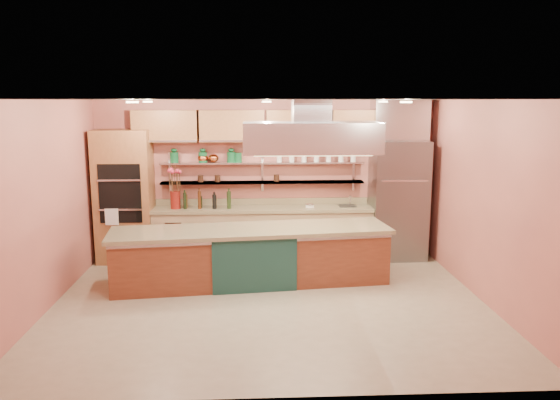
{
  "coord_description": "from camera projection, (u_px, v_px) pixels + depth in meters",
  "views": [
    {
      "loc": [
        -0.21,
        -7.26,
        2.79
      ],
      "look_at": [
        0.19,
        1.0,
        1.28
      ],
      "focal_mm": 35.0,
      "sensor_mm": 36.0,
      "label": 1
    }
  ],
  "objects": [
    {
      "name": "back_counter",
      "position": [
        263.0,
        233.0,
        9.72
      ],
      "size": [
        3.84,
        0.64,
        0.93
      ],
      "primitive_type": "cube",
      "color": "tan",
      "rests_on": "floor"
    },
    {
      "name": "flower_vase",
      "position": [
        175.0,
        200.0,
        9.49
      ],
      "size": [
        0.2,
        0.2,
        0.31
      ],
      "primitive_type": "cylinder",
      "rotation": [
        0.0,
        0.0,
        -0.16
      ],
      "color": "maroon",
      "rests_on": "back_counter"
    },
    {
      "name": "oil_bottle_cluster",
      "position": [
        207.0,
        200.0,
        9.52
      ],
      "size": [
        0.92,
        0.46,
        0.28
      ],
      "primitive_type": "cube",
      "rotation": [
        0.0,
        0.0,
        -0.24
      ],
      "color": "black",
      "rests_on": "back_counter"
    },
    {
      "name": "wall_back",
      "position": [
        265.0,
        178.0,
        9.85
      ],
      "size": [
        6.0,
        0.04,
        2.8
      ],
      "primitive_type": "cube",
      "color": "#B96457",
      "rests_on": "floor"
    },
    {
      "name": "kitchen_scale",
      "position": [
        310.0,
        205.0,
        9.62
      ],
      "size": [
        0.16,
        0.13,
        0.08
      ],
      "primitive_type": "cube",
      "rotation": [
        0.0,
        0.0,
        -0.2
      ],
      "color": "silver",
      "rests_on": "back_counter"
    },
    {
      "name": "ceiling",
      "position": [
        269.0,
        100.0,
        7.14
      ],
      "size": [
        6.0,
        5.0,
        0.02
      ],
      "primitive_type": "cube",
      "color": "black",
      "rests_on": "wall_back"
    },
    {
      "name": "wall_left",
      "position": [
        44.0,
        206.0,
        7.25
      ],
      "size": [
        0.04,
        5.0,
        2.8
      ],
      "primitive_type": "cube",
      "color": "#B96457",
      "rests_on": "floor"
    },
    {
      "name": "wall_front",
      "position": [
        278.0,
        256.0,
        4.94
      ],
      "size": [
        6.0,
        0.04,
        2.8
      ],
      "primitive_type": "cube",
      "color": "#B96457",
      "rests_on": "floor"
    },
    {
      "name": "bar_faucet",
      "position": [
        350.0,
        200.0,
        9.75
      ],
      "size": [
        0.03,
        0.03,
        0.2
      ],
      "primitive_type": "cylinder",
      "rotation": [
        0.0,
        0.0,
        -0.2
      ],
      "color": "silver",
      "rests_on": "back_counter"
    },
    {
      "name": "range_hood",
      "position": [
        311.0,
        137.0,
        8.11
      ],
      "size": [
        2.0,
        1.0,
        0.45
      ],
      "primitive_type": "cube",
      "color": "#B5B8BC",
      "rests_on": "ceiling"
    },
    {
      "name": "wall_shelf_upper",
      "position": [
        262.0,
        163.0,
        9.67
      ],
      "size": [
        3.6,
        0.26,
        0.03
      ],
      "primitive_type": "cube",
      "color": "#B5B8BC",
      "rests_on": "wall_back"
    },
    {
      "name": "oven_stack",
      "position": [
        125.0,
        196.0,
        9.46
      ],
      "size": [
        0.95,
        0.64,
        2.3
      ],
      "primitive_type": "cube",
      "color": "#995F37",
      "rests_on": "floor"
    },
    {
      "name": "copper_kettle",
      "position": [
        213.0,
        158.0,
        9.61
      ],
      "size": [
        0.22,
        0.22,
        0.14
      ],
      "primitive_type": "ellipsoid",
      "rotation": [
        0.0,
        0.0,
        -0.24
      ],
      "color": "#BA562B",
      "rests_on": "wall_shelf_upper"
    },
    {
      "name": "green_canister",
      "position": [
        238.0,
        157.0,
        9.63
      ],
      "size": [
        0.14,
        0.14,
        0.17
      ],
      "primitive_type": "cylinder",
      "rotation": [
        0.0,
        0.0,
        -0.01
      ],
      "color": "#0F4724",
      "rests_on": "wall_shelf_upper"
    },
    {
      "name": "upper_cabinets",
      "position": [
        265.0,
        126.0,
        9.5
      ],
      "size": [
        4.6,
        0.36,
        0.55
      ],
      "primitive_type": "cube",
      "color": "#995F37",
      "rests_on": "wall_back"
    },
    {
      "name": "refrigerator",
      "position": [
        398.0,
        200.0,
        9.67
      ],
      "size": [
        0.95,
        0.72,
        2.1
      ],
      "primitive_type": "cube",
      "color": "slate",
      "rests_on": "floor"
    },
    {
      "name": "ceiling_downlights",
      "position": [
        269.0,
        102.0,
        7.35
      ],
      "size": [
        4.0,
        2.8,
        0.02
      ],
      "primitive_type": "cube",
      "color": "#FFE5A5",
      "rests_on": "ceiling"
    },
    {
      "name": "wall_right",
      "position": [
        486.0,
        202.0,
        7.54
      ],
      "size": [
        0.04,
        5.0,
        2.8
      ],
      "primitive_type": "cube",
      "color": "#B96457",
      "rests_on": "floor"
    },
    {
      "name": "wall_shelf_lower",
      "position": [
        263.0,
        182.0,
        9.73
      ],
      "size": [
        3.6,
        0.26,
        0.03
      ],
      "primitive_type": "cube",
      "color": "#B5B8BC",
      "rests_on": "wall_back"
    },
    {
      "name": "island",
      "position": [
        251.0,
        256.0,
        8.39
      ],
      "size": [
        4.23,
        1.37,
        0.87
      ],
      "primitive_type": "cube",
      "rotation": [
        0.0,
        0.0,
        0.11
      ],
      "color": "brown",
      "rests_on": "floor"
    },
    {
      "name": "floor",
      "position": [
        270.0,
        303.0,
        7.65
      ],
      "size": [
        6.0,
        5.0,
        0.02
      ],
      "primitive_type": "cube",
      "color": "tan",
      "rests_on": "ground"
    }
  ]
}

